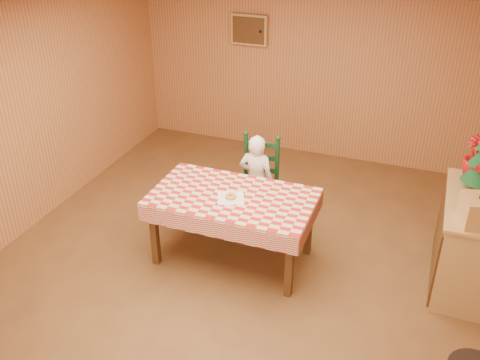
% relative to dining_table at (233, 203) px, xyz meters
% --- Properties ---
extents(ground, '(6.00, 6.00, 0.00)m').
position_rel_dining_table_xyz_m(ground, '(0.07, -0.17, -0.69)').
color(ground, brown).
rests_on(ground, ground).
extents(cabin_walls, '(5.10, 6.05, 2.65)m').
position_rel_dining_table_xyz_m(cabin_walls, '(0.07, 0.36, 1.14)').
color(cabin_walls, '#B57341').
rests_on(cabin_walls, ground).
extents(dining_table, '(1.66, 0.96, 0.77)m').
position_rel_dining_table_xyz_m(dining_table, '(0.00, 0.00, 0.00)').
color(dining_table, '#4C2E14').
rests_on(dining_table, ground).
extents(ladder_chair, '(0.44, 0.40, 1.08)m').
position_rel_dining_table_xyz_m(ladder_chair, '(-0.00, 0.79, -0.18)').
color(ladder_chair, black).
rests_on(ladder_chair, ground).
extents(seated_child, '(0.41, 0.27, 1.12)m').
position_rel_dining_table_xyz_m(seated_child, '(0.00, 0.73, -0.13)').
color(seated_child, white).
rests_on(seated_child, ground).
extents(napkin, '(0.34, 0.34, 0.00)m').
position_rel_dining_table_xyz_m(napkin, '(0.00, -0.05, 0.08)').
color(napkin, white).
rests_on(napkin, dining_table).
extents(donut, '(0.15, 0.15, 0.04)m').
position_rel_dining_table_xyz_m(donut, '(0.00, -0.05, 0.10)').
color(donut, '#D9954D').
rests_on(donut, napkin).
extents(shelf_unit, '(0.54, 1.24, 0.93)m').
position_rel_dining_table_xyz_m(shelf_unit, '(2.26, 0.47, -0.22)').
color(shelf_unit, tan).
rests_on(shelf_unit, ground).
extents(crate, '(0.37, 0.37, 0.25)m').
position_rel_dining_table_xyz_m(crate, '(2.27, 0.07, 0.37)').
color(crate, tan).
rests_on(crate, shelf_unit).
extents(flower_arrangement, '(0.28, 0.28, 0.41)m').
position_rel_dining_table_xyz_m(flower_arrangement, '(2.22, 1.02, 0.45)').
color(flower_arrangement, '#A40F12').
rests_on(flower_arrangement, shelf_unit).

